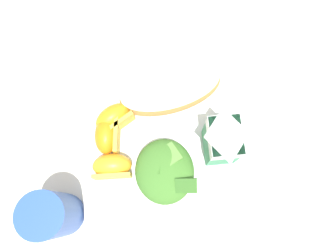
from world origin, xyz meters
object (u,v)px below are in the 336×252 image
at_px(cheesy_pizza_bread, 170,89).
at_px(orange_wedge_middle, 108,135).
at_px(paper_napkin, 266,61).
at_px(drinking_blue_cup, 53,215).
at_px(green_salad_pile, 165,171).
at_px(orange_wedge_rear, 112,167).
at_px(white_plate, 168,129).
at_px(milk_carton, 223,140).
at_px(orange_wedge_front, 114,118).

bearing_deg(cheesy_pizza_bread, orange_wedge_middle, -56.92).
bearing_deg(paper_napkin, drinking_blue_cup, -57.56).
height_order(green_salad_pile, drinking_blue_cup, drinking_blue_cup).
distance_m(green_salad_pile, orange_wedge_rear, 0.08).
bearing_deg(paper_napkin, orange_wedge_middle, -67.56).
height_order(cheesy_pizza_bread, orange_wedge_middle, orange_wedge_middle).
height_order(white_plate, paper_napkin, white_plate).
bearing_deg(cheesy_pizza_bread, milk_carton, 33.64).
bearing_deg(orange_wedge_front, orange_wedge_middle, -21.52).
height_order(green_salad_pile, paper_napkin, green_salad_pile).
distance_m(orange_wedge_front, drinking_blue_cup, 0.17).
height_order(orange_wedge_rear, paper_napkin, orange_wedge_rear).
bearing_deg(cheesy_pizza_bread, white_plate, -8.79).
height_order(orange_wedge_front, drinking_blue_cup, drinking_blue_cup).
height_order(white_plate, green_salad_pile, green_salad_pile).
xyz_separation_m(paper_napkin, drinking_blue_cup, (0.23, -0.36, 0.05)).
height_order(white_plate, orange_wedge_middle, orange_wedge_middle).
height_order(milk_carton, orange_wedge_rear, milk_carton).
bearing_deg(paper_napkin, milk_carton, -36.38).
bearing_deg(orange_wedge_middle, white_plate, 95.03).
bearing_deg(white_plate, orange_wedge_front, -102.07).
relative_size(orange_wedge_rear, drinking_blue_cup, 0.56).
bearing_deg(orange_wedge_middle, cheesy_pizza_bread, 123.08).
bearing_deg(orange_wedge_front, milk_carton, 70.06).
bearing_deg(white_plate, cheesy_pizza_bread, 171.21).
bearing_deg(orange_wedge_rear, white_plate, 122.69).
distance_m(cheesy_pizza_bread, milk_carton, 0.13).
distance_m(milk_carton, drinking_blue_cup, 0.26).
xyz_separation_m(green_salad_pile, orange_wedge_rear, (-0.01, -0.08, -0.00)).
relative_size(white_plate, green_salad_pile, 2.80).
height_order(white_plate, milk_carton, milk_carton).
bearing_deg(orange_wedge_rear, paper_napkin, 121.02).
distance_m(milk_carton, orange_wedge_rear, 0.17).
xyz_separation_m(cheesy_pizza_bread, orange_wedge_front, (0.04, -0.09, 0.00)).
relative_size(orange_wedge_front, orange_wedge_rear, 1.15).
height_order(orange_wedge_middle, paper_napkin, orange_wedge_middle).
bearing_deg(white_plate, drinking_blue_cup, -55.30).
bearing_deg(paper_napkin, white_plate, -59.83).
bearing_deg(cheesy_pizza_bread, orange_wedge_front, -66.17).
xyz_separation_m(orange_wedge_front, drinking_blue_cup, (0.14, -0.09, 0.02)).
bearing_deg(orange_wedge_rear, drinking_blue_cup, -53.24).
relative_size(green_salad_pile, paper_napkin, 0.91).
bearing_deg(orange_wedge_rear, orange_wedge_front, 175.36).
xyz_separation_m(white_plate, paper_napkin, (-0.11, 0.18, -0.01)).
height_order(white_plate, cheesy_pizza_bread, cheesy_pizza_bread).
bearing_deg(drinking_blue_cup, orange_wedge_front, 146.99).
relative_size(green_salad_pile, orange_wedge_rear, 1.64).
bearing_deg(green_salad_pile, orange_wedge_middle, -127.61).
xyz_separation_m(milk_carton, orange_wedge_rear, (0.02, -0.17, -0.04)).
bearing_deg(green_salad_pile, orange_wedge_front, -141.20).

